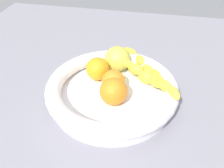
{
  "coord_description": "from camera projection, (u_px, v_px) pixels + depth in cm",
  "views": [
    {
      "loc": [
        46.75,
        9.59,
        45.15
      ],
      "look_at": [
        0.0,
        0.0,
        8.27
      ],
      "focal_mm": 39.91,
      "sensor_mm": 36.0,
      "label": 1
    }
  ],
  "objects": [
    {
      "name": "kitchen_counter",
      "position": [
        112.0,
        105.0,
        0.64
      ],
      "size": [
        120.0,
        120.0,
        3.0
      ],
      "primitive_type": "cube",
      "color": "gray",
      "rests_on": "ground"
    },
    {
      "name": "fruit_bowl",
      "position": [
        112.0,
        91.0,
        0.62
      ],
      "size": [
        32.49,
        32.49,
        6.1
      ],
      "color": "white",
      "rests_on": "kitchen_counter"
    },
    {
      "name": "banana_draped_left",
      "position": [
        144.0,
        75.0,
        0.64
      ],
      "size": [
        16.16,
        21.0,
        5.2
      ],
      "color": "yellow",
      "rests_on": "fruit_bowl"
    },
    {
      "name": "banana_draped_right",
      "position": [
        147.0,
        68.0,
        0.67
      ],
      "size": [
        17.25,
        13.21,
        4.75
      ],
      "color": "yellow",
      "rests_on": "fruit_bowl"
    },
    {
      "name": "orange_front",
      "position": [
        111.0,
        81.0,
        0.62
      ],
      "size": [
        5.75,
        5.75,
        5.75
      ],
      "primitive_type": "sphere",
      "color": "orange",
      "rests_on": "fruit_bowl"
    },
    {
      "name": "orange_mid_left",
      "position": [
        98.0,
        69.0,
        0.65
      ],
      "size": [
        6.14,
        6.14,
        6.14
      ],
      "primitive_type": "sphere",
      "color": "orange",
      "rests_on": "fruit_bowl"
    },
    {
      "name": "orange_mid_right",
      "position": [
        114.0,
        91.0,
        0.58
      ],
      "size": [
        6.53,
        6.53,
        6.53
      ],
      "primitive_type": "sphere",
      "color": "orange",
      "rests_on": "fruit_bowl"
    },
    {
      "name": "apple_yellow",
      "position": [
        117.0,
        59.0,
        0.68
      ],
      "size": [
        7.08,
        7.08,
        7.08
      ],
      "primitive_type": "sphere",
      "color": "#D5D047",
      "rests_on": "fruit_bowl"
    }
  ]
}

